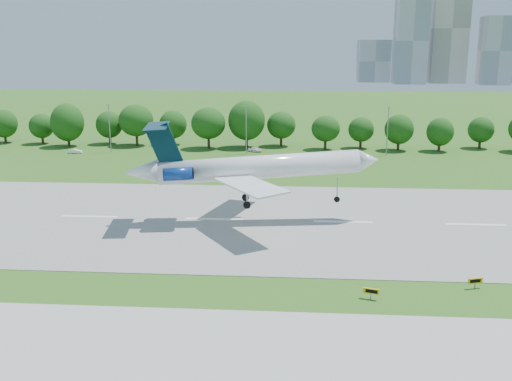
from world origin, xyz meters
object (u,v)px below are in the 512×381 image
(service_vehicle_a, at_px, (75,151))
(taxi_sign_left, at_px, (371,291))
(service_vehicle_b, at_px, (255,150))
(airliner, at_px, (247,167))

(service_vehicle_a, bearing_deg, taxi_sign_left, -150.91)
(service_vehicle_b, bearing_deg, taxi_sign_left, -146.56)
(service_vehicle_a, distance_m, service_vehicle_b, 45.89)
(service_vehicle_a, bearing_deg, service_vehicle_b, -92.46)
(airliner, relative_size, service_vehicle_b, 10.95)
(taxi_sign_left, bearing_deg, service_vehicle_a, 144.81)
(airliner, distance_m, service_vehicle_b, 60.73)
(service_vehicle_b, bearing_deg, service_vehicle_a, 117.79)
(airliner, xyz_separation_m, taxi_sign_left, (15.69, -27.36, -7.64))
(taxi_sign_left, xyz_separation_m, service_vehicle_b, (-18.84, 87.49, -0.30))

